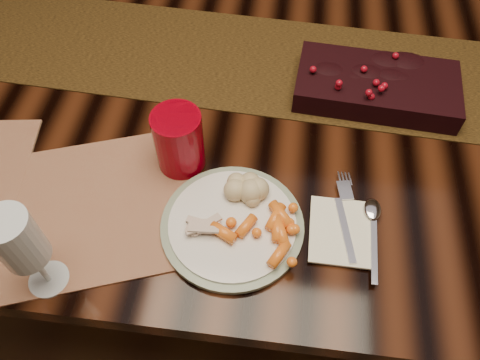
# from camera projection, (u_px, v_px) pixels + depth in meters

# --- Properties ---
(floor) EXTENTS (5.00, 5.00, 0.00)m
(floor) POSITION_uv_depth(u_px,v_px,m) (259.00, 257.00, 1.59)
(floor) COLOR black
(floor) RESTS_ON ground
(dining_table) EXTENTS (1.80, 1.00, 0.75)m
(dining_table) POSITION_uv_depth(u_px,v_px,m) (264.00, 197.00, 1.29)
(dining_table) COLOR black
(dining_table) RESTS_ON floor
(table_runner) EXTENTS (1.58, 0.41, 0.00)m
(table_runner) POSITION_uv_depth(u_px,v_px,m) (287.00, 66.00, 1.04)
(table_runner) COLOR black
(table_runner) RESTS_ON dining_table
(centerpiece) EXTENTS (0.34, 0.19, 0.07)m
(centerpiece) POSITION_uv_depth(u_px,v_px,m) (377.00, 83.00, 0.96)
(centerpiece) COLOR black
(centerpiece) RESTS_ON table_runner
(placemat_main) EXTENTS (0.49, 0.42, 0.00)m
(placemat_main) POSITION_uv_depth(u_px,v_px,m) (79.00, 211.00, 0.82)
(placemat_main) COLOR brown
(placemat_main) RESTS_ON dining_table
(dinner_plate) EXTENTS (0.31, 0.31, 0.01)m
(dinner_plate) POSITION_uv_depth(u_px,v_px,m) (232.00, 225.00, 0.79)
(dinner_plate) COLOR white
(dinner_plate) RESTS_ON placemat_main
(baby_carrots) EXTENTS (0.12, 0.10, 0.02)m
(baby_carrots) POSITION_uv_depth(u_px,v_px,m) (252.00, 231.00, 0.76)
(baby_carrots) COLOR orange
(baby_carrots) RESTS_ON dinner_plate
(mashed_potatoes) EXTENTS (0.08, 0.07, 0.04)m
(mashed_potatoes) POSITION_uv_depth(u_px,v_px,m) (246.00, 187.00, 0.80)
(mashed_potatoes) COLOR beige
(mashed_potatoes) RESTS_ON dinner_plate
(turkey_shreds) EXTENTS (0.07, 0.06, 0.02)m
(turkey_shreds) POSITION_uv_depth(u_px,v_px,m) (201.00, 227.00, 0.77)
(turkey_shreds) COLOR beige
(turkey_shreds) RESTS_ON dinner_plate
(napkin) EXTENTS (0.11, 0.13, 0.00)m
(napkin) POSITION_uv_depth(u_px,v_px,m) (342.00, 231.00, 0.79)
(napkin) COLOR white
(napkin) RESTS_ON placemat_main
(fork) EXTENTS (0.06, 0.16, 0.00)m
(fork) POSITION_uv_depth(u_px,v_px,m) (345.00, 219.00, 0.80)
(fork) COLOR silver
(fork) RESTS_ON napkin
(spoon) EXTENTS (0.03, 0.15, 0.00)m
(spoon) POSITION_uv_depth(u_px,v_px,m) (374.00, 237.00, 0.78)
(spoon) COLOR #B5B5BA
(spoon) RESTS_ON napkin
(red_cup) EXTENTS (0.11, 0.11, 0.12)m
(red_cup) POSITION_uv_depth(u_px,v_px,m) (179.00, 141.00, 0.83)
(red_cup) COLOR maroon
(red_cup) RESTS_ON placemat_main
(wine_glass) EXTENTS (0.07, 0.07, 0.18)m
(wine_glass) POSITION_uv_depth(u_px,v_px,m) (28.00, 254.00, 0.67)
(wine_glass) COLOR #B6BEC4
(wine_glass) RESTS_ON dining_table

